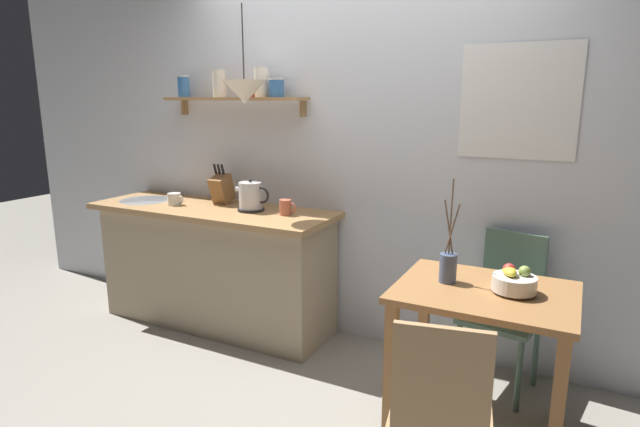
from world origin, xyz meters
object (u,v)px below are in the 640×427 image
object	(u,v)px
dining_table	(483,317)
knife_block	(222,188)
electric_kettle	(251,197)
coffee_mug_spare	(286,207)
coffee_mug_by_sink	(175,199)
pendant_lamp	(244,92)
twig_vase	(448,266)
dining_chair_far	(506,303)
dining_chair_near	(440,413)
fruit_bowl	(514,281)

from	to	relation	value
dining_table	knife_block	size ratio (longest dim) A/B	2.82
electric_kettle	coffee_mug_spare	world-z (taller)	electric_kettle
coffee_mug_by_sink	pendant_lamp	size ratio (longest dim) A/B	0.22
twig_vase	coffee_mug_spare	size ratio (longest dim) A/B	4.23
coffee_mug_spare	pendant_lamp	distance (m)	0.79
dining_chair_far	pendant_lamp	distance (m)	2.04
dining_chair_far	coffee_mug_by_sink	bearing A→B (deg)	-175.73
dining_chair_near	dining_chair_far	size ratio (longest dim) A/B	0.99
fruit_bowl	knife_block	world-z (taller)	knife_block
electric_kettle	pendant_lamp	xyz separation A→B (m)	(0.05, -0.11, 0.70)
electric_kettle	knife_block	distance (m)	0.35
coffee_mug_by_sink	pendant_lamp	bearing A→B (deg)	-1.91
dining_chair_far	dining_table	bearing A→B (deg)	-94.68
knife_block	coffee_mug_by_sink	distance (m)	0.35
dining_chair_far	electric_kettle	bearing A→B (deg)	-177.21
electric_kettle	coffee_mug_spare	distance (m)	0.28
dining_table	electric_kettle	xyz separation A→B (m)	(-1.65, 0.43, 0.38)
fruit_bowl	twig_vase	xyz separation A→B (m)	(-0.31, 0.01, 0.03)
dining_chair_near	fruit_bowl	distance (m)	0.79
dining_chair_near	electric_kettle	xyz separation A→B (m)	(-1.63, 1.13, 0.50)
coffee_mug_spare	knife_block	bearing A→B (deg)	169.99
dining_chair_near	pendant_lamp	xyz separation A→B (m)	(-1.57, 1.01, 1.20)
dining_chair_far	twig_vase	distance (m)	0.64
dining_table	dining_chair_far	bearing A→B (deg)	85.32
dining_table	dining_chair_far	xyz separation A→B (m)	(0.04, 0.51, -0.11)
dining_table	dining_chair_far	world-z (taller)	dining_chair_far
twig_vase	pendant_lamp	world-z (taller)	pendant_lamp
knife_block	pendant_lamp	distance (m)	0.82
dining_table	electric_kettle	distance (m)	1.75
dining_table	coffee_mug_by_sink	xyz separation A→B (m)	(-2.26, 0.34, 0.33)
dining_chair_far	coffee_mug_by_sink	xyz separation A→B (m)	(-2.31, -0.17, 0.44)
dining_chair_near	pendant_lamp	bearing A→B (deg)	147.21
coffee_mug_by_sink	pendant_lamp	distance (m)	1.01
dining_table	dining_chair_near	size ratio (longest dim) A/B	0.94
knife_block	coffee_mug_by_sink	size ratio (longest dim) A/B	2.24
dining_chair_far	knife_block	xyz separation A→B (m)	(-2.03, 0.02, 0.51)
dining_table	electric_kettle	world-z (taller)	electric_kettle
dining_chair_near	coffee_mug_spare	world-z (taller)	coffee_mug_spare
dining_chair_near	knife_block	xyz separation A→B (m)	(-1.96, 1.23, 0.52)
knife_block	coffee_mug_spare	xyz separation A→B (m)	(0.61, -0.11, -0.06)
fruit_bowl	coffee_mug_spare	world-z (taller)	coffee_mug_spare
twig_vase	coffee_mug_by_sink	world-z (taller)	twig_vase
dining_chair_near	electric_kettle	bearing A→B (deg)	145.30
twig_vase	knife_block	world-z (taller)	twig_vase
pendant_lamp	knife_block	bearing A→B (deg)	150.30
dining_chair_far	electric_kettle	distance (m)	1.77
knife_block	pendant_lamp	world-z (taller)	pendant_lamp
fruit_bowl	electric_kettle	bearing A→B (deg)	166.87
fruit_bowl	pendant_lamp	world-z (taller)	pendant_lamp
dining_table	fruit_bowl	world-z (taller)	fruit_bowl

